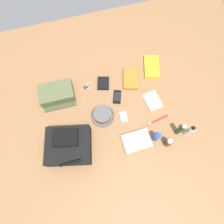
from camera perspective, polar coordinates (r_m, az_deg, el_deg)
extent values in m
cube|color=#94673F|center=(1.50, 0.00, -0.64)|extent=(2.64, 2.02, 0.02)
cube|color=black|center=(1.40, -12.53, -9.73)|extent=(0.36, 0.32, 0.12)
cube|color=black|center=(1.34, -13.56, -7.34)|extent=(0.19, 0.15, 0.03)
cylinder|color=black|center=(1.31, -12.13, -14.40)|extent=(0.14, 0.02, 0.02)
cube|color=#56603D|center=(1.56, -15.91, 5.34)|extent=(0.26, 0.17, 0.09)
cube|color=#454D30|center=(1.56, -14.98, 1.87)|extent=(0.25, 0.06, 0.01)
cylinder|color=#595959|center=(1.45, -2.85, -0.69)|extent=(0.14, 0.14, 0.06)
torus|color=#595959|center=(1.48, -2.79, -1.05)|extent=(0.18, 0.18, 0.01)
cylinder|color=white|center=(1.48, 21.57, -5.19)|extent=(0.04, 0.04, 0.15)
cylinder|color=black|center=(1.41, 22.71, -4.40)|extent=(0.03, 0.03, 0.01)
cylinder|color=#19471E|center=(1.46, 19.35, -4.86)|extent=(0.04, 0.04, 0.16)
cylinder|color=silver|center=(1.38, 20.48, -3.98)|extent=(0.03, 0.03, 0.01)
cylinder|color=#473319|center=(1.44, 16.09, -8.60)|extent=(0.05, 0.05, 0.09)
cylinder|color=silver|center=(1.39, 16.67, -8.20)|extent=(0.03, 0.03, 0.01)
cylinder|color=blue|center=(1.42, 12.85, -7.06)|extent=(0.04, 0.04, 0.12)
cylinder|color=blue|center=(1.36, 13.44, -6.48)|extent=(0.03, 0.03, 0.01)
cube|color=yellow|center=(1.68, 11.52, 12.87)|extent=(0.17, 0.23, 0.03)
cube|color=white|center=(1.69, 11.50, 12.81)|extent=(0.16, 0.22, 0.02)
cube|color=orange|center=(1.60, 5.51, 9.62)|extent=(0.16, 0.21, 0.03)
cube|color=white|center=(1.60, 5.50, 9.56)|extent=(0.16, 0.20, 0.02)
cube|color=black|center=(1.53, 1.52, 4.44)|extent=(0.09, 0.12, 0.01)
cube|color=black|center=(1.53, 1.53, 4.54)|extent=(0.07, 0.09, 0.00)
cube|color=#B7B7BC|center=(1.48, 3.44, -1.40)|extent=(0.06, 0.09, 0.01)
cylinder|color=silver|center=(1.48, 3.29, -0.81)|extent=(0.03, 0.03, 0.00)
torus|color=#99999E|center=(1.58, -6.77, 7.43)|extent=(0.06, 0.06, 0.01)
cylinder|color=black|center=(1.58, -7.68, 7.19)|extent=(0.03, 0.03, 0.01)
cylinder|color=red|center=(1.51, 13.26, -2.33)|extent=(0.17, 0.04, 0.01)
cube|color=white|center=(1.48, 10.98, -3.41)|extent=(0.02, 0.02, 0.01)
cube|color=black|center=(1.58, -2.44, 8.43)|extent=(0.12, 0.13, 0.02)
cube|color=beige|center=(1.55, 11.82, 3.20)|extent=(0.13, 0.17, 0.02)
cube|color=beige|center=(1.43, 7.16, -8.44)|extent=(0.20, 0.15, 0.04)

